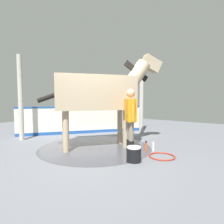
# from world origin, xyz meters

# --- Properties ---
(ground_plane) EXTENTS (16.00, 16.00, 0.02)m
(ground_plane) POSITION_xyz_m (0.00, 0.00, -0.01)
(ground_plane) COLOR slate
(wet_patch) EXTENTS (3.18, 3.18, 0.00)m
(wet_patch) POSITION_xyz_m (-0.24, 0.03, 0.00)
(wet_patch) COLOR #4C4C54
(wet_patch) RESTS_ON ground
(barrier_wall) EXTENTS (4.09, 3.16, 1.10)m
(barrier_wall) POSITION_xyz_m (-1.62, -1.77, 0.51)
(barrier_wall) COLOR silver
(barrier_wall) RESTS_ON ground
(roof_post_near) EXTENTS (0.16, 0.16, 2.84)m
(roof_post_near) POSITION_xyz_m (-2.98, 0.08, 1.42)
(roof_post_near) COLOR #B7B2A8
(roof_post_near) RESTS_ON ground
(roof_post_far) EXTENTS (0.16, 0.16, 2.84)m
(roof_post_far) POSITION_xyz_m (0.52, -2.60, 1.42)
(roof_post_far) COLOR #B7B2A8
(roof_post_far) RESTS_ON ground
(horse) EXTENTS (2.98, 2.40, 2.73)m
(horse) POSITION_xyz_m (-0.35, 0.11, 1.57)
(horse) COLOR tan
(horse) RESTS_ON ground
(handler) EXTENTS (0.51, 0.49, 1.65)m
(handler) POSITION_xyz_m (-0.40, 1.09, 0.95)
(handler) COLOR black
(handler) RESTS_ON ground
(wash_bucket) EXTENTS (0.33, 0.33, 0.33)m
(wash_bucket) POSITION_xyz_m (0.17, 1.52, 0.17)
(wash_bucket) COLOR black
(wash_bucket) RESTS_ON ground
(bottle_shampoo) EXTENTS (0.06, 0.06, 0.25)m
(bottle_shampoo) POSITION_xyz_m (-0.88, 1.52, 0.11)
(bottle_shampoo) COLOR white
(bottle_shampoo) RESTS_ON ground
(bottle_spray) EXTENTS (0.06, 0.06, 0.28)m
(bottle_spray) POSITION_xyz_m (-0.72, 1.38, 0.13)
(bottle_spray) COLOR #CC5933
(bottle_spray) RESTS_ON ground
(hose_coil) EXTENTS (0.62, 0.62, 0.03)m
(hose_coil) POSITION_xyz_m (-0.51, 1.91, 0.02)
(hose_coil) COLOR #B72D1E
(hose_coil) RESTS_ON ground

